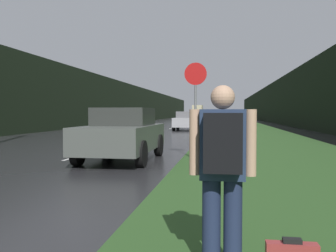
% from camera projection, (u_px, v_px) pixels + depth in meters
% --- Properties ---
extents(grass_verge, '(6.00, 240.00, 0.02)m').
position_uv_depth(grass_verge, '(240.00, 126.00, 38.45)').
color(grass_verge, '#2D5123').
rests_on(grass_verge, ground_plane).
extents(lane_stripe_c, '(0.12, 3.00, 0.01)m').
position_uv_depth(lane_stripe_c, '(83.00, 155.00, 11.97)').
color(lane_stripe_c, silver).
rests_on(lane_stripe_c, ground_plane).
extents(lane_stripe_d, '(0.12, 3.00, 0.01)m').
position_uv_depth(lane_stripe_d, '(134.00, 139.00, 18.89)').
color(lane_stripe_d, silver).
rests_on(lane_stripe_d, ground_plane).
extents(lane_stripe_e, '(0.12, 3.00, 0.01)m').
position_uv_depth(lane_stripe_e, '(158.00, 132.00, 25.80)').
color(lane_stripe_e, silver).
rests_on(lane_stripe_e, ground_plane).
extents(lane_stripe_f, '(0.12, 3.00, 0.01)m').
position_uv_depth(lane_stripe_f, '(172.00, 128.00, 32.71)').
color(lane_stripe_f, silver).
rests_on(lane_stripe_f, ground_plane).
extents(treeline_far_side, '(2.00, 140.00, 5.48)m').
position_uv_depth(treeline_far_side, '(123.00, 103.00, 50.66)').
color(treeline_far_side, black).
rests_on(treeline_far_side, ground_plane).
extents(treeline_near_side, '(2.00, 140.00, 5.61)m').
position_uv_depth(treeline_near_side, '(282.00, 102.00, 47.30)').
color(treeline_near_side, black).
rests_on(treeline_near_side, ground_plane).
extents(stop_sign, '(0.66, 0.07, 2.90)m').
position_uv_depth(stop_sign, '(195.00, 101.00, 10.55)').
color(stop_sign, slate).
rests_on(stop_sign, ground_plane).
extents(hitchhiker_with_backpack, '(0.58, 0.40, 1.66)m').
position_uv_depth(hitchhiker_with_backpack, '(222.00, 167.00, 3.05)').
color(hitchhiker_with_backpack, '#1E2847').
rests_on(hitchhiker_with_backpack, ground_plane).
extents(car_passing_near, '(1.94, 4.05, 1.56)m').
position_uv_depth(car_passing_near, '(123.00, 134.00, 10.61)').
color(car_passing_near, '#4C514C').
rests_on(car_passing_near, ground_plane).
extents(car_passing_far, '(1.89, 4.13, 1.51)m').
position_uv_depth(car_passing_far, '(186.00, 121.00, 28.81)').
color(car_passing_far, '#9E9EA3').
rests_on(car_passing_far, ground_plane).
extents(delivery_truck, '(2.54, 7.22, 3.26)m').
position_uv_depth(delivery_truck, '(198.00, 111.00, 89.77)').
color(delivery_truck, '#6E684F').
rests_on(delivery_truck, ground_plane).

